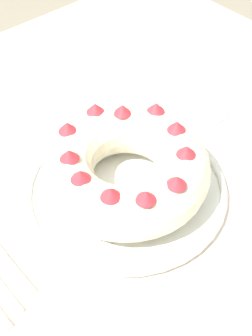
{
  "coord_description": "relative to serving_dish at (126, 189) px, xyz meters",
  "views": [
    {
      "loc": [
        -0.34,
        -0.37,
        1.41
      ],
      "look_at": [
        0.01,
        0.03,
        0.83
      ],
      "focal_mm": 50.0,
      "sensor_mm": 36.0,
      "label": 1
    }
  ],
  "objects": [
    {
      "name": "dining_table",
      "position": [
        -0.01,
        -0.03,
        -0.09
      ],
      "size": [
        1.3,
        1.28,
        0.77
      ],
      "color": "beige",
      "rests_on": "ground_plane"
    },
    {
      "name": "bundt_cake",
      "position": [
        0.0,
        0.0,
        0.05
      ],
      "size": [
        0.28,
        0.28,
        0.1
      ],
      "color": "beige",
      "rests_on": "serving_dish"
    },
    {
      "name": "napkin",
      "position": [
        0.3,
        0.06,
        -0.01
      ],
      "size": [
        0.14,
        0.1,
        0.0
      ],
      "primitive_type": "cube",
      "rotation": [
        0.0,
        0.0,
        0.02
      ],
      "color": "#B2D1B7",
      "rests_on": "dining_table"
    },
    {
      "name": "cake_knife",
      "position": [
        -0.24,
        0.02,
        -0.01
      ],
      "size": [
        0.02,
        0.19,
        0.01
      ],
      "rotation": [
        0.0,
        0.0,
        -0.07
      ],
      "color": "white",
      "rests_on": "dining_table"
    },
    {
      "name": "serving_dish",
      "position": [
        0.0,
        0.0,
        0.0
      ],
      "size": [
        0.35,
        0.35,
        0.02
      ],
      "color": "white",
      "rests_on": "dining_table"
    }
  ]
}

